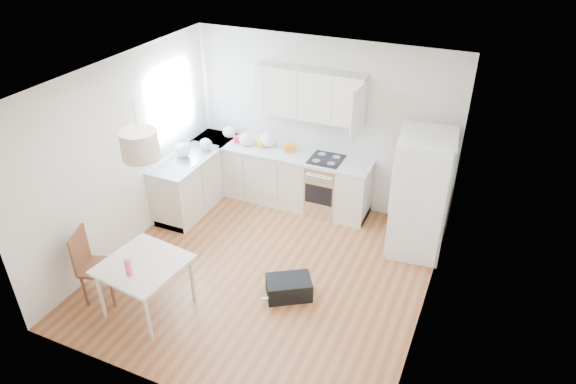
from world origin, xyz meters
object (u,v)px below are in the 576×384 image
object	(u,v)px
gym_bag	(289,288)
dining_chair	(100,266)
refrigerator	(422,194)
dining_table	(144,268)

from	to	relation	value
gym_bag	dining_chair	bearing A→B (deg)	171.98
refrigerator	dining_chair	size ratio (longest dim) A/B	1.79
refrigerator	dining_table	world-z (taller)	refrigerator
refrigerator	dining_chair	xyz separation A→B (m)	(-3.39, -2.66, -0.39)
refrigerator	dining_table	distance (m)	3.79
refrigerator	gym_bag	bearing A→B (deg)	-132.59
dining_table	gym_bag	distance (m)	1.81
dining_chair	gym_bag	distance (m)	2.37
dining_table	gym_bag	size ratio (longest dim) A/B	1.79
dining_table	dining_chair	distance (m)	0.68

